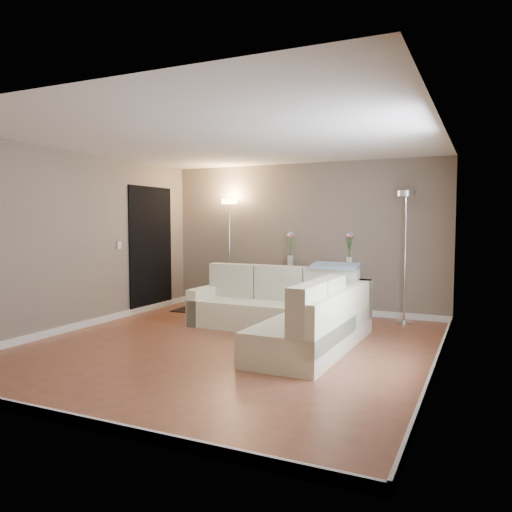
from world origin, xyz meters
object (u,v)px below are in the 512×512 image
at_px(floor_lamp_lit, 229,231).
at_px(floor_lamp_unlit, 406,230).
at_px(console_table, 314,289).
at_px(sectional_sofa, 288,312).

relative_size(floor_lamp_lit, floor_lamp_unlit, 0.97).
bearing_deg(floor_lamp_unlit, console_table, 169.30).
bearing_deg(console_table, sectional_sofa, -82.42).
xyz_separation_m(sectional_sofa, floor_lamp_unlit, (1.31, 1.59, 1.11)).
bearing_deg(console_table, floor_lamp_lit, -176.91).
bearing_deg(floor_lamp_lit, console_table, 3.09).
distance_m(console_table, floor_lamp_unlit, 1.89).
height_order(sectional_sofa, floor_lamp_unlit, floor_lamp_unlit).
relative_size(sectional_sofa, floor_lamp_unlit, 1.27).
relative_size(sectional_sofa, console_table, 2.11).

